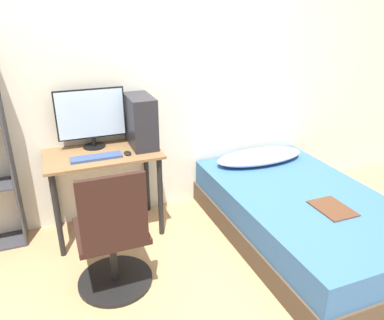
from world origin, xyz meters
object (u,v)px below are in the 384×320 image
(monitor, at_px, (91,116))
(pc_tower, at_px, (141,121))
(bed, at_px, (303,217))
(office_chair, at_px, (113,245))
(keyboard, at_px, (96,157))

(monitor, relative_size, pc_tower, 1.31)
(bed, bearing_deg, pc_tower, 146.47)
(office_chair, bearing_deg, pc_tower, 61.89)
(keyboard, xyz_separation_m, pc_tower, (0.41, 0.16, 0.20))
(monitor, bearing_deg, office_chair, -92.58)
(office_chair, xyz_separation_m, keyboard, (0.02, 0.64, 0.39))
(office_chair, xyz_separation_m, monitor, (0.04, 0.90, 0.65))
(monitor, bearing_deg, pc_tower, -16.20)
(office_chair, height_order, bed, office_chair)
(monitor, xyz_separation_m, keyboard, (-0.02, -0.27, -0.26))
(office_chair, bearing_deg, monitor, 87.42)
(office_chair, bearing_deg, keyboard, 88.36)
(office_chair, distance_m, pc_tower, 1.08)
(keyboard, relative_size, pc_tower, 0.92)
(monitor, height_order, pc_tower, monitor)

